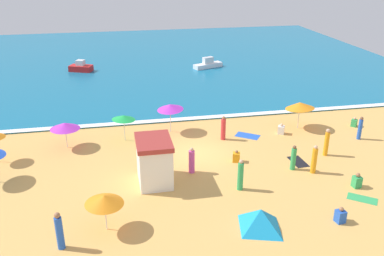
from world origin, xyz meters
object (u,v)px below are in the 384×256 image
Objects in this scene: beach_umbrella_1 at (170,107)px; beachgoer_10 at (236,157)px; beachgoer_5 at (223,129)px; small_boat_1 at (208,64)px; beachgoer_3 at (340,216)px; beachgoer_8 at (59,231)px; beachgoer_4 at (360,128)px; beachgoer_12 at (293,158)px; beachgoer_0 at (327,142)px; beachgoer_9 at (314,160)px; small_boat_0 at (81,67)px; beach_tent at (260,219)px; beach_umbrella_5 at (104,200)px; beach_umbrella_0 at (124,118)px; beachgoer_1 at (357,181)px; beach_umbrella_6 at (65,126)px; beachgoer_2 at (192,161)px; beachgoer_11 at (240,175)px; beachgoer_7 at (354,123)px; beach_umbrella_3 at (300,105)px; beachgoer_6 at (281,130)px; lifeguard_cabana at (154,161)px.

beach_umbrella_1 is 3.33× the size of beachgoer_10.
small_boat_1 is at bearing 79.92° from beachgoer_5.
beachgoer_8 reaches higher than beachgoer_3.
beachgoer_4 reaches higher than beachgoer_12.
beachgoer_0 is 2.85m from beachgoer_9.
beachgoer_12 is 30.37m from small_boat_0.
beachgoer_12 is at bearing 52.78° from beach_tent.
beachgoer_3 is at bearing -8.13° from beach_umbrella_5.
beach_umbrella_0 is 2.35× the size of beachgoer_1.
beach_umbrella_6 reaches higher than beachgoer_12.
beach_umbrella_5 reaches higher than beachgoer_0.
beachgoer_2 is 0.89× the size of beachgoer_11.
beachgoer_1 is at bearing -120.19° from beachgoer_7.
beachgoer_11 is at bearing -154.40° from beachgoer_4.
beach_umbrella_0 reaches higher than small_boat_0.
beachgoer_2 is (7.91, -5.26, -0.85)m from beach_umbrella_6.
beach_tent is at bearing -48.68° from beach_umbrella_6.
beachgoer_10 is (-3.23, 7.43, -0.03)m from beachgoer_3.
beach_umbrella_3 is at bearing 0.50° from beach_umbrella_6.
beach_umbrella_0 is 11.79m from beachgoer_6.
beach_umbrella_3 is 6.46m from beachgoer_5.
beachgoer_4 is at bearing 27.12° from beachgoer_12.
beachgoer_11 is at bearing -20.94° from lifeguard_cabana.
beachgoer_7 is at bearing 56.22° from beachgoer_3.
beach_umbrella_6 is 20.73m from small_boat_0.
beachgoer_4 reaches higher than beachgoer_3.
beachgoer_7 is 11.60m from beachgoer_10.
beach_umbrella_3 is 1.64× the size of beachgoer_11.
beachgoer_11 is at bearing -147.63° from beachgoer_7.
beach_umbrella_5 reaches higher than beachgoer_2.
small_boat_1 is at bearing 95.94° from beachgoer_0.
beach_umbrella_3 is (11.91, 6.14, 0.48)m from lifeguard_cabana.
lifeguard_cabana reaches higher than beachgoer_7.
lifeguard_cabana is 2.98× the size of beachgoer_1.
beachgoer_3 is at bearing -33.71° from lifeguard_cabana.
beachgoer_8 reaches higher than small_boat_0.
beachgoer_1 is at bearing -36.91° from beachgoer_10.
beachgoer_3 is (8.76, -5.84, -1.03)m from lifeguard_cabana.
lifeguard_cabana is 1.63× the size of beachgoer_2.
beach_umbrella_1 is 1.55× the size of beachgoer_4.
beachgoer_0 is 2.09× the size of beachgoer_1.
beach_umbrella_6 is at bearing -174.05° from beach_umbrella_0.
beach_umbrella_6 is 15.38m from beach_tent.
beachgoer_11 is (-6.99, -3.14, -0.03)m from beachgoer_0.
small_boat_0 is at bearing 131.93° from beachgoer_4.
beachgoer_7 is at bearing 2.19° from beachgoer_5.
beach_umbrella_3 is 13.84m from beach_tent.
beachgoer_8 is at bearing -163.20° from beachgoer_9.
beachgoer_5 is (3.57, -2.14, -1.17)m from beach_umbrella_1.
beachgoer_5 reaches higher than beachgoer_1.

